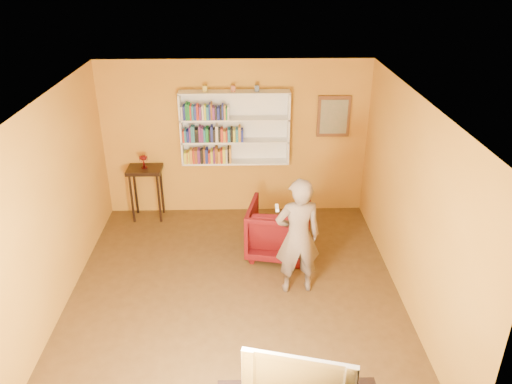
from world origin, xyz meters
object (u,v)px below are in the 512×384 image
armchair (279,229)px  television (300,374)px  ruby_lustre (143,159)px  person (298,237)px  console_table (145,177)px  bookshelf (235,127)px

armchair → television: 3.32m
ruby_lustre → person: (2.38, -2.14, -0.27)m
console_table → person: size_ratio=0.56×
person → television: 2.37m
console_table → ruby_lustre: ruby_lustre is taller
console_table → ruby_lustre: bearing=158.2°
bookshelf → television: 4.76m
bookshelf → armchair: bookshelf is taller
armchair → ruby_lustre: bearing=-17.0°
bookshelf → console_table: size_ratio=1.91×
person → bookshelf: bearing=-76.3°
television → armchair: bearing=103.5°
person → television: person is taller
console_table → person: (2.38, -2.14, 0.06)m
television → ruby_lustre: bearing=129.8°
armchair → person: size_ratio=0.55×
bookshelf → armchair: 1.92m
console_table → ruby_lustre: (-0.00, 0.00, 0.33)m
console_table → armchair: size_ratio=1.03×
ruby_lustre → television: 5.00m
ruby_lustre → armchair: (2.20, -1.21, -0.69)m
console_table → armchair: (2.20, -1.21, -0.36)m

